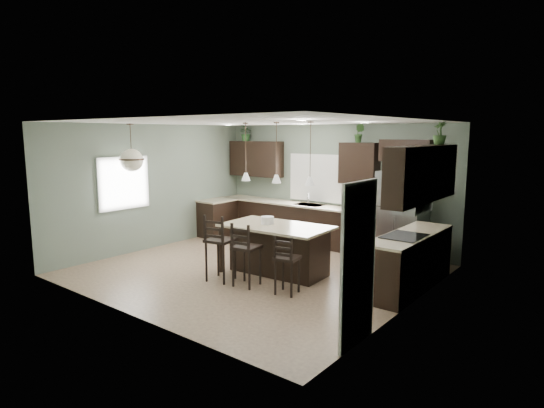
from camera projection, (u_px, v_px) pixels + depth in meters
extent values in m
plane|color=#9E8466|center=(255.00, 271.00, 8.68)|extent=(6.00, 6.00, 0.00)
cube|color=white|center=(358.00, 265.00, 5.50)|extent=(0.04, 0.82, 2.04)
cube|color=white|center=(316.00, 178.00, 10.81)|extent=(1.35, 0.02, 1.00)
cube|color=white|center=(123.00, 183.00, 9.65)|extent=(0.02, 1.10, 1.00)
cube|color=black|center=(218.00, 218.00, 11.58)|extent=(0.60, 0.90, 0.90)
cube|color=beige|center=(218.00, 200.00, 11.50)|extent=(0.66, 0.96, 0.04)
cube|color=black|center=(294.00, 223.00, 11.03)|extent=(4.20, 0.60, 0.90)
cube|color=beige|center=(293.00, 204.00, 10.94)|extent=(4.20, 0.66, 0.04)
cube|color=gray|center=(309.00, 205.00, 10.66)|extent=(0.70, 0.45, 0.01)
cylinder|color=silver|center=(308.00, 199.00, 10.62)|extent=(0.02, 0.02, 0.28)
cube|color=black|center=(256.00, 159.00, 11.70)|extent=(1.55, 0.34, 0.90)
cube|color=black|center=(359.00, 163.00, 9.89)|extent=(0.85, 0.34, 0.90)
cube|color=black|center=(406.00, 151.00, 9.20)|extent=(1.05, 0.34, 0.45)
cube|color=black|center=(411.00, 262.00, 7.63)|extent=(0.60, 2.35, 0.90)
cube|color=beige|center=(411.00, 235.00, 7.57)|extent=(0.66, 2.35, 0.04)
cube|color=black|center=(404.00, 236.00, 7.36)|extent=(0.58, 0.75, 0.02)
cube|color=gray|center=(387.00, 263.00, 7.61)|extent=(0.01, 0.72, 0.60)
cube|color=black|center=(423.00, 174.00, 7.32)|extent=(0.34, 2.35, 0.90)
cube|color=gray|center=(412.00, 200.00, 7.20)|extent=(0.40, 0.75, 0.40)
cube|color=gray|center=(402.00, 216.00, 9.22)|extent=(0.90, 0.74, 1.85)
cube|color=black|center=(276.00, 250.00, 8.41)|extent=(2.05, 1.25, 0.92)
cylinder|color=silver|center=(267.00, 220.00, 8.44)|extent=(0.24, 0.24, 0.14)
cube|color=black|center=(221.00, 248.00, 8.01)|extent=(0.52, 0.52, 1.20)
cube|color=black|center=(247.00, 254.00, 7.73)|extent=(0.46, 0.46, 1.11)
cube|color=black|center=(287.00, 264.00, 7.34)|extent=(0.43, 0.43, 0.99)
imported|color=#295726|center=(246.00, 133.00, 11.76)|extent=(0.47, 0.45, 0.41)
imported|color=#2E5525|center=(359.00, 133.00, 9.77)|extent=(0.22, 0.18, 0.40)
imported|color=#2C4C21|center=(440.00, 133.00, 7.87)|extent=(0.29, 0.29, 0.40)
plane|color=slate|center=(331.00, 185.00, 10.60)|extent=(6.00, 0.00, 6.00)
plane|color=slate|center=(126.00, 220.00, 6.33)|extent=(6.00, 0.00, 6.00)
plane|color=slate|center=(154.00, 187.00, 10.30)|extent=(0.00, 5.50, 5.50)
plane|color=slate|center=(411.00, 216.00, 6.62)|extent=(0.00, 5.50, 5.50)
plane|color=white|center=(254.00, 122.00, 8.25)|extent=(6.00, 6.00, 0.00)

